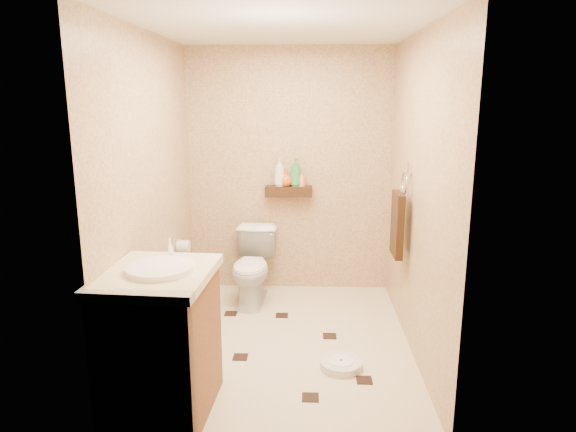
{
  "coord_description": "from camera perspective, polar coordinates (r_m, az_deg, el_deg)",
  "views": [
    {
      "loc": [
        0.18,
        -3.78,
        1.92
      ],
      "look_at": [
        0.03,
        0.25,
        0.98
      ],
      "focal_mm": 32.0,
      "sensor_mm": 36.0,
      "label": 1
    }
  ],
  "objects": [
    {
      "name": "ground",
      "position": [
        4.25,
        -0.52,
        -13.81
      ],
      "size": [
        2.5,
        2.5,
        0.0
      ],
      "primitive_type": "plane",
      "color": "beige",
      "rests_on": "ground"
    },
    {
      "name": "bottle_a",
      "position": [
        5.01,
        -0.94,
        4.93
      ],
      "size": [
        0.15,
        0.15,
        0.28
      ],
      "primitive_type": "imported",
      "rotation": [
        0.0,
        0.0,
        3.59
      ],
      "color": "silver",
      "rests_on": "wall_shelf"
    },
    {
      "name": "toilet_brush",
      "position": [
        4.89,
        -8.23,
        -8.2
      ],
      "size": [
        0.1,
        0.1,
        0.45
      ],
      "color": "#19645E",
      "rests_on": "ground"
    },
    {
      "name": "toilet",
      "position": [
        4.9,
        -3.94,
        -5.66
      ],
      "size": [
        0.43,
        0.71,
        0.7
      ],
      "primitive_type": "imported",
      "rotation": [
        0.0,
        0.0,
        -0.06
      ],
      "color": "white",
      "rests_on": "ground"
    },
    {
      "name": "wall_back",
      "position": [
        5.09,
        0.11,
        4.93
      ],
      "size": [
        2.0,
        0.04,
        2.4
      ],
      "primitive_type": "cube",
      "color": "tan",
      "rests_on": "ground"
    },
    {
      "name": "bottle_d",
      "position": [
        5.01,
        0.86,
        4.89
      ],
      "size": [
        0.15,
        0.15,
        0.28
      ],
      "primitive_type": "imported",
      "rotation": [
        0.0,
        0.0,
        2.42
      ],
      "color": "#2F8D3F",
      "rests_on": "wall_shelf"
    },
    {
      "name": "ceiling",
      "position": [
        3.82,
        -0.6,
        20.29
      ],
      "size": [
        2.0,
        2.5,
        0.02
      ],
      "primitive_type": "cube",
      "color": "silver",
      "rests_on": "wall_back"
    },
    {
      "name": "bottle_e",
      "position": [
        5.01,
        1.52,
        4.15
      ],
      "size": [
        0.09,
        0.08,
        0.15
      ],
      "primitive_type": "imported",
      "rotation": [
        0.0,
        0.0,
        4.36
      ],
      "color": "#F98553",
      "rests_on": "wall_shelf"
    },
    {
      "name": "floor_accents",
      "position": [
        4.18,
        0.2,
        -14.25
      ],
      "size": [
        1.2,
        1.42,
        0.01
      ],
      "color": "black",
      "rests_on": "ground"
    },
    {
      "name": "wall_left",
      "position": [
        4.03,
        -14.93,
        2.33
      ],
      "size": [
        0.04,
        2.5,
        2.4
      ],
      "primitive_type": "cube",
      "color": "tan",
      "rests_on": "ground"
    },
    {
      "name": "vanity",
      "position": [
        3.3,
        -13.92,
        -13.3
      ],
      "size": [
        0.67,
        0.79,
        1.07
      ],
      "rotation": [
        0.0,
        0.0,
        -0.06
      ],
      "color": "brown",
      "rests_on": "ground"
    },
    {
      "name": "bottle_b",
      "position": [
        5.02,
        -0.94,
        4.23
      ],
      "size": [
        0.1,
        0.1,
        0.16
      ],
      "primitive_type": "imported",
      "rotation": [
        0.0,
        0.0,
        5.16
      ],
      "color": "yellow",
      "rests_on": "wall_shelf"
    },
    {
      "name": "toilet_paper",
      "position": [
        4.76,
        -11.56,
        -3.3
      ],
      "size": [
        0.12,
        0.11,
        0.12
      ],
      "color": "silver",
      "rests_on": "wall_left"
    },
    {
      "name": "bathroom_scale",
      "position": [
        3.89,
        5.9,
        -16.06
      ],
      "size": [
        0.32,
        0.32,
        0.06
      ],
      "rotation": [
        0.0,
        0.0,
        0.04
      ],
      "color": "silver",
      "rests_on": "ground"
    },
    {
      "name": "bottle_c",
      "position": [
        5.02,
        -0.24,
        4.24
      ],
      "size": [
        0.17,
        0.17,
        0.16
      ],
      "primitive_type": "imported",
      "rotation": [
        0.0,
        0.0,
        5.16
      ],
      "color": "#D95419",
      "rests_on": "wall_shelf"
    },
    {
      "name": "wall_right",
      "position": [
        3.94,
        14.14,
        2.13
      ],
      "size": [
        0.04,
        2.5,
        2.4
      ],
      "primitive_type": "cube",
      "color": "tan",
      "rests_on": "ground"
    },
    {
      "name": "wall_shelf",
      "position": [
        5.04,
        0.08,
        2.78
      ],
      "size": [
        0.46,
        0.14,
        0.1
      ],
      "primitive_type": "cube",
      "color": "#3B2210",
      "rests_on": "wall_back"
    },
    {
      "name": "wall_front",
      "position": [
        2.64,
        -1.85,
        -2.76
      ],
      "size": [
        2.0,
        0.04,
        2.4
      ],
      "primitive_type": "cube",
      "color": "tan",
      "rests_on": "ground"
    },
    {
      "name": "towel_ring",
      "position": [
        4.21,
        12.12,
        -0.6
      ],
      "size": [
        0.12,
        0.3,
        0.76
      ],
      "color": "silver",
      "rests_on": "wall_right"
    }
  ]
}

